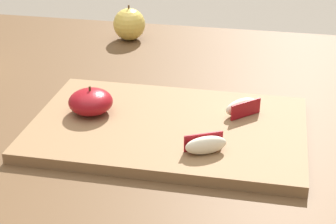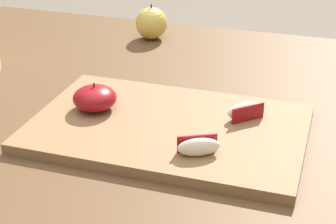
{
  "view_description": "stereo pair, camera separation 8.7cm",
  "coord_description": "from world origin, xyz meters",
  "px_view_note": "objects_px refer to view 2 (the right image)",
  "views": [
    {
      "loc": [
        0.23,
        -0.82,
        1.2
      ],
      "look_at": [
        0.08,
        -0.07,
        0.81
      ],
      "focal_mm": 59.45,
      "sensor_mm": 36.0,
      "label": 1
    },
    {
      "loc": [
        0.31,
        -0.8,
        1.2
      ],
      "look_at": [
        0.08,
        -0.07,
        0.81
      ],
      "focal_mm": 59.45,
      "sensor_mm": 36.0,
      "label": 2
    }
  ],
  "objects_px": {
    "apple_wedge_left": "(199,147)",
    "cutting_board": "(168,128)",
    "whole_apple_golden": "(151,23)",
    "apple_half_skin_up": "(95,98)",
    "apple_wedge_right": "(245,111)"
  },
  "relations": [
    {
      "from": "apple_half_skin_up",
      "to": "apple_wedge_left",
      "type": "distance_m",
      "value": 0.22
    },
    {
      "from": "cutting_board",
      "to": "apple_wedge_right",
      "type": "distance_m",
      "value": 0.13
    },
    {
      "from": "apple_wedge_right",
      "to": "cutting_board",
      "type": "bearing_deg",
      "value": -153.77
    },
    {
      "from": "apple_half_skin_up",
      "to": "whole_apple_golden",
      "type": "distance_m",
      "value": 0.41
    },
    {
      "from": "apple_wedge_left",
      "to": "apple_half_skin_up",
      "type": "bearing_deg",
      "value": 155.85
    },
    {
      "from": "apple_wedge_right",
      "to": "whole_apple_golden",
      "type": "relative_size",
      "value": 0.72
    },
    {
      "from": "apple_wedge_left",
      "to": "cutting_board",
      "type": "bearing_deg",
      "value": 132.08
    },
    {
      "from": "whole_apple_golden",
      "to": "apple_wedge_left",
      "type": "bearing_deg",
      "value": -63.73
    },
    {
      "from": "apple_wedge_right",
      "to": "whole_apple_golden",
      "type": "distance_m",
      "value": 0.46
    },
    {
      "from": "cutting_board",
      "to": "apple_wedge_left",
      "type": "bearing_deg",
      "value": -47.92
    },
    {
      "from": "cutting_board",
      "to": "apple_wedge_right",
      "type": "xyz_separation_m",
      "value": [
        0.11,
        0.05,
        0.02
      ]
    },
    {
      "from": "apple_half_skin_up",
      "to": "whole_apple_golden",
      "type": "height_order",
      "value": "whole_apple_golden"
    },
    {
      "from": "whole_apple_golden",
      "to": "apple_half_skin_up",
      "type": "bearing_deg",
      "value": -83.72
    },
    {
      "from": "cutting_board",
      "to": "whole_apple_golden",
      "type": "xyz_separation_m",
      "value": [
        -0.18,
        0.42,
        0.03
      ]
    },
    {
      "from": "apple_half_skin_up",
      "to": "whole_apple_golden",
      "type": "relative_size",
      "value": 0.89
    }
  ]
}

